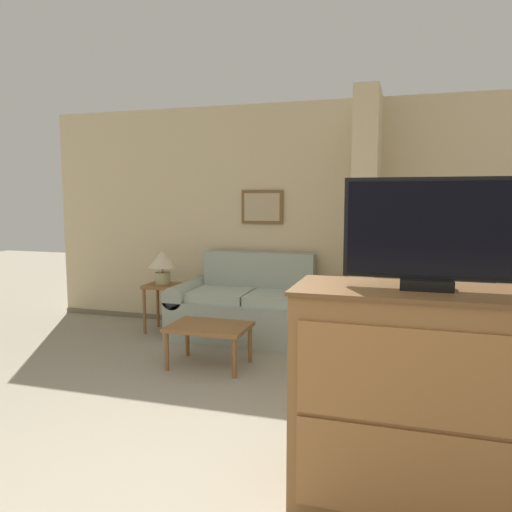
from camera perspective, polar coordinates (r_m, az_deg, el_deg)
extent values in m
cube|color=#CCB78E|center=(5.74, 6.02, 4.28)|extent=(6.54, 0.12, 2.60)
cube|color=#70644E|center=(5.87, 5.73, -8.24)|extent=(6.54, 0.02, 0.06)
cube|color=brown|center=(5.79, 0.71, 5.61)|extent=(0.49, 0.02, 0.39)
cube|color=tan|center=(5.77, 0.67, 5.61)|extent=(0.42, 0.01, 0.32)
cube|color=#CCB78E|center=(5.22, 12.44, 3.91)|extent=(0.24, 0.74, 2.60)
cube|color=#99A393|center=(5.53, -0.60, -7.21)|extent=(1.29, 0.84, 0.42)
cube|color=#99A393|center=(5.74, 0.36, -2.03)|extent=(1.29, 0.20, 0.49)
cube|color=#99A393|center=(5.79, -7.78, -6.61)|extent=(0.22, 0.84, 0.42)
cylinder|color=#99A393|center=(5.74, -7.82, -4.09)|extent=(0.24, 0.84, 0.24)
cube|color=#99A393|center=(5.35, 7.18, -7.72)|extent=(0.22, 0.84, 0.42)
cylinder|color=#99A393|center=(5.30, 7.22, -5.00)|extent=(0.24, 0.84, 0.24)
cube|color=#AAB5A4|center=(5.53, -3.96, -4.44)|extent=(0.63, 0.60, 0.10)
cube|color=#AAB5A4|center=(5.33, 2.55, -4.85)|extent=(0.63, 0.60, 0.10)
cube|color=brown|center=(4.61, -5.38, -8.07)|extent=(0.72, 0.52, 0.04)
cylinder|color=brown|center=(4.60, -10.17, -10.68)|extent=(0.04, 0.04, 0.35)
cylinder|color=brown|center=(4.36, -2.48, -11.58)|extent=(0.04, 0.04, 0.35)
cylinder|color=brown|center=(4.98, -7.85, -9.29)|extent=(0.04, 0.04, 0.35)
cylinder|color=brown|center=(4.75, -0.70, -10.00)|extent=(0.04, 0.04, 0.35)
cube|color=brown|center=(5.82, -10.58, -3.35)|extent=(0.38, 0.38, 0.04)
cylinder|color=brown|center=(5.82, -12.63, -6.19)|extent=(0.04, 0.04, 0.52)
cylinder|color=brown|center=(5.67, -9.83, -6.46)|extent=(0.04, 0.04, 0.52)
cylinder|color=brown|center=(6.09, -11.16, -5.57)|extent=(0.04, 0.04, 0.52)
cylinder|color=brown|center=(5.95, -8.45, -5.81)|extent=(0.04, 0.04, 0.52)
cylinder|color=tan|center=(5.81, -10.60, -2.51)|extent=(0.17, 0.17, 0.14)
cylinder|color=tan|center=(5.79, -10.62, -1.54)|extent=(0.02, 0.02, 0.06)
cone|color=beige|center=(5.78, -10.65, -0.33)|extent=(0.33, 0.33, 0.19)
cube|color=brown|center=(2.66, 18.39, -15.72)|extent=(1.22, 0.51, 1.09)
cube|color=brown|center=(2.50, 18.86, -3.83)|extent=(1.25, 0.54, 0.02)
cube|color=#946133|center=(2.33, 18.74, -13.18)|extent=(1.12, 0.01, 0.44)
cube|color=#946133|center=(2.53, 18.31, -23.03)|extent=(1.12, 0.01, 0.44)
cube|color=black|center=(2.49, 18.89, -3.04)|extent=(0.24, 0.16, 0.05)
cube|color=black|center=(2.47, 19.13, 2.99)|extent=(0.78, 0.04, 0.48)
cube|color=black|center=(2.44, 19.15, 2.96)|extent=(0.74, 0.01, 0.44)
cube|color=brown|center=(4.84, 24.17, -11.87)|extent=(1.71, 1.92, 0.10)
cube|color=tan|center=(4.75, 24.34, -8.48)|extent=(1.67, 1.88, 0.49)
cube|color=white|center=(5.40, 23.49, -4.52)|extent=(1.55, 0.36, 0.10)
cube|color=#232D4C|center=(4.41, 23.61, -3.60)|extent=(0.31, 0.17, 0.41)
cube|color=#232D4C|center=(4.33, 23.70, -4.89)|extent=(0.23, 0.03, 0.18)
ellipsoid|color=#232D4C|center=(4.38, 23.74, -0.96)|extent=(0.29, 0.16, 0.10)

